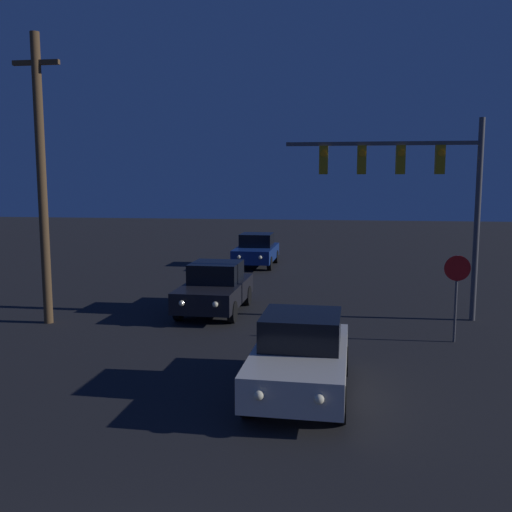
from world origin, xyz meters
The scene contains 6 objects.
car_near centered at (1.43, 7.76, 0.83)m, with size 2.06×4.30×1.68m.
car_mid centered at (-1.90, 14.81, 0.83)m, with size 2.05×4.29×1.68m.
car_far centered at (-1.96, 25.30, 0.83)m, with size 2.01×4.28×1.68m.
traffic_signal_mast centered at (4.56, 14.84, 4.48)m, with size 6.10×0.30×6.36m.
stop_sign centered at (5.42, 12.19, 1.69)m, with size 0.70×0.07×2.42m.
utility_pole centered at (-6.78, 12.64, 4.53)m, with size 1.46×0.28×8.79m.
Camera 1 is at (2.12, -3.76, 4.47)m, focal length 40.00 mm.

